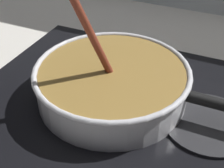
% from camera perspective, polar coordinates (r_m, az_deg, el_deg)
% --- Properties ---
extents(hob_plate, '(0.56, 0.48, 0.01)m').
position_cam_1_polar(hob_plate, '(0.66, 0.00, -2.76)').
color(hob_plate, black).
rests_on(hob_plate, ground).
extents(burner_ring, '(0.19, 0.19, 0.01)m').
position_cam_1_polar(burner_ring, '(0.65, 0.00, -2.08)').
color(burner_ring, '#592D0C').
rests_on(burner_ring, hob_plate).
extents(spare_burner, '(0.17, 0.17, 0.01)m').
position_cam_1_polar(spare_burner, '(0.62, 16.91, -6.70)').
color(spare_burner, '#262628').
rests_on(spare_burner, hob_plate).
extents(cooking_pan, '(0.45, 0.31, 0.33)m').
position_cam_1_polar(cooking_pan, '(0.63, 0.10, 0.35)').
color(cooking_pan, silver).
rests_on(cooking_pan, hob_plate).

